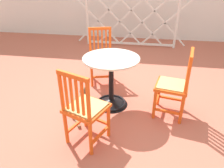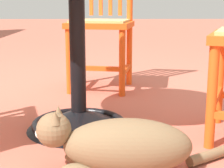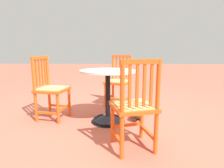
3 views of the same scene
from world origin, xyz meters
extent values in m
plane|color=#BC604C|center=(0.00, 0.00, 0.00)|extent=(24.00, 24.00, 0.00)
cylinder|color=white|center=(-1.07, 2.74, 0.60)|extent=(0.06, 0.06, 1.20)
cylinder|color=white|center=(1.14, 2.74, 0.60)|extent=(0.06, 0.06, 1.20)
cube|color=white|center=(0.04, 2.74, 0.06)|extent=(2.20, 0.04, 0.05)
cube|color=white|center=(-0.79, 2.74, 0.60)|extent=(1.09, 0.02, 1.09)
cube|color=white|center=(-0.24, 2.74, 0.60)|extent=(1.09, 0.02, 1.09)
cube|color=white|center=(0.31, 2.74, 0.60)|extent=(1.09, 0.02, 1.09)
cube|color=white|center=(0.86, 2.74, 0.60)|extent=(1.09, 0.02, 1.09)
cube|color=white|center=(-0.79, 2.74, 0.60)|extent=(1.09, 0.02, 1.09)
cube|color=white|center=(-0.24, 2.74, 0.60)|extent=(1.09, 0.02, 1.09)
cube|color=white|center=(0.31, 2.74, 0.60)|extent=(1.09, 0.02, 1.09)
cube|color=white|center=(0.86, 2.74, 0.60)|extent=(1.09, 0.02, 1.09)
cone|color=black|center=(0.00, -0.02, 0.05)|extent=(0.48, 0.48, 0.10)
torus|color=black|center=(0.00, -0.02, 0.03)|extent=(0.44, 0.44, 0.04)
cylinder|color=black|center=(0.00, -0.02, 0.37)|extent=(0.07, 0.07, 0.66)
cylinder|color=black|center=(0.00, -0.02, 0.68)|extent=(0.20, 0.20, 0.04)
cylinder|color=silver|center=(0.00, -0.02, 0.72)|extent=(0.76, 0.76, 0.02)
cylinder|color=#EA5619|center=(-0.08, 0.55, 0.23)|extent=(0.04, 0.04, 0.45)
cylinder|color=#EA5619|center=(-0.40, 0.46, 0.23)|extent=(0.04, 0.04, 0.45)
cylinder|color=#EA5619|center=(-0.17, 0.88, 0.46)|extent=(0.04, 0.04, 0.91)
cylinder|color=#EA5619|center=(-0.49, 0.79, 0.46)|extent=(0.04, 0.04, 0.91)
cube|color=#EA5619|center=(-0.12, 0.72, 0.14)|extent=(0.12, 0.34, 0.03)
cube|color=#EA5619|center=(-0.45, 0.63, 0.14)|extent=(0.12, 0.34, 0.03)
cube|color=#EA5619|center=(-0.24, 0.51, 0.17)|extent=(0.34, 0.12, 0.03)
cube|color=#EA5619|center=(-0.29, 0.67, 0.43)|extent=(0.49, 0.49, 0.04)
cube|color=tan|center=(-0.29, 0.67, 0.45)|extent=(0.43, 0.43, 0.02)
cube|color=#EA5619|center=(-0.23, 0.86, 0.68)|extent=(0.03, 0.03, 0.39)
cube|color=#EA5619|center=(-0.30, 0.84, 0.68)|extent=(0.03, 0.03, 0.39)
cube|color=#EA5619|center=(-0.36, 0.83, 0.68)|extent=(0.03, 0.03, 0.39)
cube|color=#EA5619|center=(-0.43, 0.81, 0.68)|extent=(0.03, 0.03, 0.39)
cube|color=#EA5619|center=(-0.33, 0.83, 0.89)|extent=(0.37, 0.13, 0.04)
cylinder|color=#EA5619|center=(-0.24, -0.56, 0.23)|extent=(0.04, 0.04, 0.45)
cylinder|color=#EA5619|center=(0.08, -0.69, 0.23)|extent=(0.04, 0.04, 0.45)
cylinder|color=#EA5619|center=(-0.37, -0.88, 0.46)|extent=(0.04, 0.04, 0.91)
cylinder|color=#EA5619|center=(-0.05, -1.01, 0.46)|extent=(0.04, 0.04, 0.91)
cube|color=#EA5619|center=(-0.30, -0.72, 0.14)|extent=(0.16, 0.32, 0.03)
cube|color=#EA5619|center=(0.01, -0.85, 0.14)|extent=(0.16, 0.32, 0.03)
cube|color=#EA5619|center=(-0.08, -0.63, 0.17)|extent=(0.32, 0.16, 0.03)
cube|color=#EA5619|center=(-0.14, -0.78, 0.43)|extent=(0.52, 0.52, 0.04)
cube|color=tan|center=(-0.14, -0.78, 0.45)|extent=(0.46, 0.46, 0.02)
cube|color=#EA5619|center=(-0.30, -0.90, 0.68)|extent=(0.03, 0.03, 0.39)
cube|color=#EA5619|center=(-0.24, -0.93, 0.68)|extent=(0.03, 0.03, 0.39)
cube|color=#EA5619|center=(-0.18, -0.95, 0.68)|extent=(0.03, 0.03, 0.39)
cube|color=#EA5619|center=(-0.12, -0.98, 0.68)|extent=(0.03, 0.03, 0.39)
cube|color=#EA5619|center=(-0.21, -0.94, 0.89)|extent=(0.36, 0.18, 0.04)
cylinder|color=#EA5619|center=(0.61, -0.25, 0.23)|extent=(0.04, 0.04, 0.45)
cylinder|color=#EA5619|center=(0.67, 0.08, 0.23)|extent=(0.04, 0.04, 0.45)
cylinder|color=#EA5619|center=(0.94, -0.32, 0.46)|extent=(0.04, 0.04, 0.91)
cylinder|color=#EA5619|center=(1.01, 0.01, 0.46)|extent=(0.04, 0.04, 0.91)
cube|color=#EA5619|center=(0.77, -0.29, 0.14)|extent=(0.34, 0.10, 0.03)
cube|color=#EA5619|center=(0.84, 0.04, 0.14)|extent=(0.34, 0.10, 0.03)
cube|color=#EA5619|center=(0.64, -0.09, 0.17)|extent=(0.10, 0.34, 0.03)
cube|color=#EA5619|center=(0.81, -0.12, 0.43)|extent=(0.47, 0.47, 0.04)
cube|color=tan|center=(0.81, -0.12, 0.45)|extent=(0.41, 0.41, 0.02)
cube|color=#EA5619|center=(0.95, -0.26, 0.68)|extent=(0.02, 0.03, 0.39)
cube|color=#EA5619|center=(0.97, -0.19, 0.68)|extent=(0.02, 0.03, 0.39)
cube|color=#EA5619|center=(0.98, -0.12, 0.68)|extent=(0.02, 0.03, 0.39)
cube|color=#EA5619|center=(0.99, -0.06, 0.68)|extent=(0.02, 0.03, 0.39)
cube|color=#EA5619|center=(0.97, -0.16, 0.89)|extent=(0.11, 0.38, 0.04)
ellipsoid|color=brown|center=(-0.44, -0.22, 0.10)|extent=(0.22, 0.45, 0.19)
ellipsoid|color=silver|center=(-0.44, -0.12, 0.08)|extent=(0.16, 0.19, 0.14)
sphere|color=brown|center=(-0.43, 0.03, 0.15)|extent=(0.12, 0.12, 0.12)
ellipsoid|color=silver|center=(-0.43, 0.07, 0.14)|extent=(0.05, 0.05, 0.04)
cone|color=brown|center=(-0.46, 0.02, 0.20)|extent=(0.04, 0.04, 0.04)
cone|color=brown|center=(-0.40, 0.02, 0.20)|extent=(0.04, 0.04, 0.04)
ellipsoid|color=brown|center=(-0.49, -0.05, 0.03)|extent=(0.06, 0.12, 0.05)
ellipsoid|color=brown|center=(-0.38, -0.06, 0.03)|extent=(0.06, 0.12, 0.05)
cylinder|color=brown|center=(-0.36, -0.53, 0.02)|extent=(0.15, 0.21, 0.04)
camera|label=1|loc=(0.43, -2.61, 1.75)|focal=34.19mm
camera|label=2|loc=(-1.59, -0.14, 0.57)|focal=57.94mm
camera|label=3|loc=(-0.11, 2.39, 0.98)|focal=28.80mm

